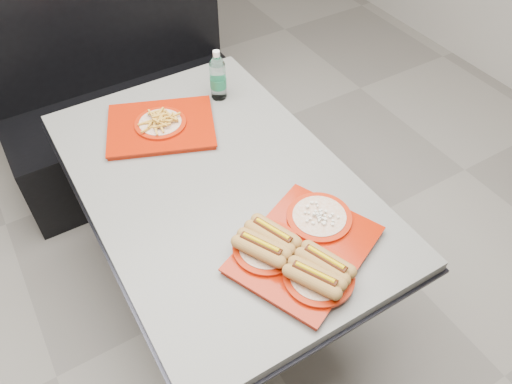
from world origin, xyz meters
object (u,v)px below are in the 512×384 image
tray_far (161,124)px  booth_bench (126,102)px  tray_near (301,249)px  water_bottle (218,78)px  diner_table (219,209)px

tray_far → booth_bench: bearing=85.7°
tray_near → water_bottle: water_bottle is taller
tray_far → tray_near: bearing=-81.3°
water_bottle → booth_bench: bearing=110.8°
tray_far → diner_table: bearing=-81.5°
booth_bench → tray_far: booth_bench is taller
diner_table → water_bottle: (0.25, 0.44, 0.26)m
water_bottle → tray_far: bearing=-166.3°
diner_table → water_bottle: water_bottle is taller
diner_table → tray_near: size_ratio=2.60×
diner_table → tray_far: tray_far is taller
tray_near → water_bottle: (0.18, 0.88, 0.06)m
booth_bench → tray_near: (0.07, -1.53, 0.38)m
booth_bench → tray_near: bearing=-87.4°
booth_bench → water_bottle: bearing=-69.2°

